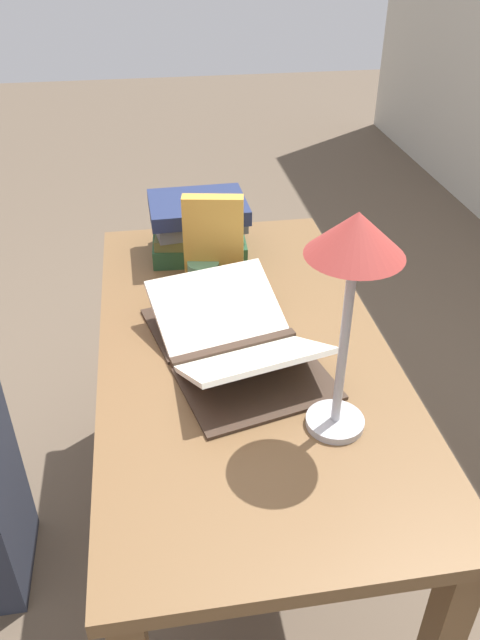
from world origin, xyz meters
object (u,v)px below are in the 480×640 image
object	(u,v)px
open_book	(234,340)
reading_lamp	(354,258)
book_standing_upright	(214,242)
coffee_mug	(204,276)
book_stack_tall	(199,227)

from	to	relation	value
open_book	reading_lamp	distance (m)	0.47
book_standing_upright	coffee_mug	world-z (taller)	book_standing_upright
open_book	book_stack_tall	distance (m)	0.50
book_stack_tall	coffee_mug	size ratio (longest dim) A/B	2.61
open_book	book_standing_upright	xyz separation A→B (m)	(-0.31, -0.01, 0.10)
book_standing_upright	reading_lamp	world-z (taller)	reading_lamp
book_stack_tall	book_standing_upright	bearing A→B (deg)	6.93
reading_lamp	coffee_mug	distance (m)	0.69
book_standing_upright	coffee_mug	bearing A→B (deg)	-45.53
reading_lamp	book_standing_upright	bearing A→B (deg)	-163.70
open_book	book_standing_upright	distance (m)	0.33
reading_lamp	open_book	bearing A→B (deg)	-149.06
open_book	reading_lamp	xyz separation A→B (m)	(0.27, 0.16, 0.35)
book_stack_tall	coffee_mug	xyz separation A→B (m)	(0.21, -0.01, -0.05)
book_standing_upright	open_book	bearing A→B (deg)	11.64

